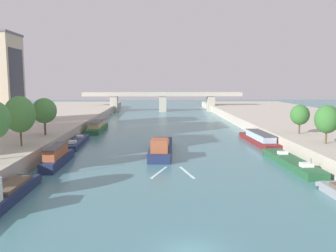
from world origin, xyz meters
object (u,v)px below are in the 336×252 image
(moored_boat_left_upstream, at_px, (4,193))
(tree_right_by_lamp, at_px, (300,115))
(moored_boat_left_midway, at_px, (57,157))
(tree_left_second, at_px, (20,114))
(barge_midriver, at_px, (161,148))
(moored_boat_left_second, at_px, (77,142))
(moored_boat_right_gap_after, at_px, (291,162))
(tree_right_far, at_px, (327,119))
(moored_boat_left_near, at_px, (97,127))
(moored_boat_right_lone, at_px, (259,139))
(bridge_far, at_px, (163,99))
(tree_left_end_of_row, at_px, (44,111))

(moored_boat_left_upstream, bearing_deg, tree_right_by_lamp, 34.67)
(moored_boat_left_midway, bearing_deg, tree_left_second, 156.64)
(moored_boat_left_upstream, height_order, moored_boat_left_midway, moored_boat_left_upstream)
(barge_midriver, relative_size, moored_boat_left_second, 1.20)
(moored_boat_right_gap_after, relative_size, tree_right_far, 2.79)
(moored_boat_left_near, bearing_deg, moored_boat_right_gap_after, -46.63)
(barge_midriver, height_order, moored_boat_right_lone, barge_midriver)
(moored_boat_right_lone, bearing_deg, bridge_far, 103.58)
(moored_boat_right_gap_after, bearing_deg, tree_right_by_lamp, 64.26)
(moored_boat_left_midway, relative_size, moored_boat_right_gap_after, 0.71)
(moored_boat_left_upstream, height_order, tree_right_far, tree_right_far)
(tree_left_end_of_row, bearing_deg, moored_boat_left_upstream, -80.32)
(moored_boat_left_second, xyz_separation_m, moored_boat_right_gap_after, (33.79, -17.22, 0.00))
(moored_boat_right_gap_after, relative_size, tree_left_second, 2.25)
(moored_boat_left_near, distance_m, tree_right_by_lamp, 45.22)
(moored_boat_left_upstream, relative_size, moored_boat_left_midway, 1.11)
(moored_boat_left_near, relative_size, tree_left_second, 2.14)
(tree_right_by_lamp, bearing_deg, tree_left_end_of_row, -179.83)
(moored_boat_right_gap_after, xyz_separation_m, tree_left_second, (-38.81, 3.77, 6.49))
(moored_boat_right_gap_after, bearing_deg, moored_boat_right_lone, 88.20)
(moored_boat_right_gap_after, distance_m, moored_boat_right_lone, 17.54)
(barge_midriver, distance_m, bridge_far, 79.78)
(moored_boat_right_lone, bearing_deg, tree_left_second, -160.73)
(moored_boat_left_upstream, xyz_separation_m, moored_boat_right_lone, (34.37, 31.43, -0.01))
(moored_boat_right_gap_after, xyz_separation_m, tree_left_end_of_row, (-38.60, 14.11, 6.14))
(moored_boat_left_upstream, xyz_separation_m, tree_left_end_of_row, (-4.78, 28.01, 5.71))
(tree_left_end_of_row, bearing_deg, tree_left_second, -91.19)
(moored_boat_right_gap_after, height_order, tree_right_by_lamp, tree_right_by_lamp)
(moored_boat_right_lone, relative_size, tree_right_by_lamp, 3.26)
(tree_right_by_lamp, bearing_deg, tree_right_far, -90.35)
(tree_left_second, xyz_separation_m, tree_left_end_of_row, (0.21, 10.34, -0.35))
(moored_boat_left_second, bearing_deg, barge_midriver, -28.24)
(moored_boat_left_upstream, xyz_separation_m, tree_right_by_lamp, (40.69, 28.14, 4.83))
(moored_boat_right_lone, distance_m, tree_right_by_lamp, 8.61)
(moored_boat_left_upstream, bearing_deg, moored_boat_left_midway, 86.68)
(barge_midriver, xyz_separation_m, tree_right_far, (25.02, -4.72, 5.10))
(tree_left_second, distance_m, bridge_far, 87.65)
(tree_right_far, bearing_deg, moored_boat_right_lone, 115.05)
(moored_boat_left_upstream, xyz_separation_m, moored_boat_left_midway, (0.88, 15.13, 0.27))
(tree_right_by_lamp, bearing_deg, moored_boat_right_gap_after, -115.74)
(moored_boat_right_lone, bearing_deg, tree_right_far, -64.95)
(moored_boat_left_second, height_order, moored_boat_right_gap_after, moored_boat_right_gap_after)
(moored_boat_left_midway, height_order, tree_left_end_of_row, tree_left_end_of_row)
(tree_left_second, height_order, tree_left_end_of_row, tree_left_second)
(tree_left_end_of_row, height_order, tree_right_far, tree_left_end_of_row)
(tree_right_far, relative_size, bridge_far, 0.10)
(moored_boat_left_midway, height_order, moored_boat_left_near, moored_boat_left_midway)
(moored_boat_right_gap_after, bearing_deg, barge_midriver, 154.06)
(moored_boat_left_midway, bearing_deg, moored_boat_right_lone, 25.95)
(barge_midriver, xyz_separation_m, tree_right_by_lamp, (25.08, 5.39, 4.78))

